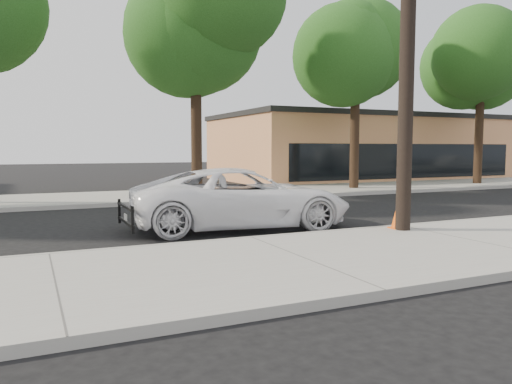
% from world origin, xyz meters
% --- Properties ---
extents(ground, '(120.00, 120.00, 0.00)m').
position_xyz_m(ground, '(0.00, 0.00, 0.00)').
color(ground, black).
rests_on(ground, ground).
extents(near_sidewalk, '(90.00, 4.40, 0.15)m').
position_xyz_m(near_sidewalk, '(0.00, -4.30, 0.07)').
color(near_sidewalk, gray).
rests_on(near_sidewalk, ground).
extents(far_sidewalk, '(90.00, 5.00, 0.15)m').
position_xyz_m(far_sidewalk, '(0.00, 8.50, 0.07)').
color(far_sidewalk, gray).
rests_on(far_sidewalk, ground).
extents(curb_near, '(90.00, 0.12, 0.16)m').
position_xyz_m(curb_near, '(0.00, -2.10, 0.07)').
color(curb_near, '#9E9B93').
rests_on(curb_near, ground).
extents(building_main, '(18.00, 10.00, 4.00)m').
position_xyz_m(building_main, '(16.00, 16.00, 2.00)').
color(building_main, '#CC7E55').
rests_on(building_main, ground).
extents(utility_pole, '(1.40, 0.34, 9.00)m').
position_xyz_m(utility_pole, '(3.60, -2.70, 4.70)').
color(utility_pole, black).
rests_on(utility_pole, near_sidewalk).
extents(tree_c, '(4.96, 4.80, 9.55)m').
position_xyz_m(tree_c, '(2.22, 7.64, 6.91)').
color(tree_c, black).
rests_on(tree_c, far_sidewalk).
extents(tree_d, '(4.50, 4.35, 8.75)m').
position_xyz_m(tree_d, '(10.20, 7.95, 6.37)').
color(tree_d, black).
rests_on(tree_d, far_sidewalk).
extents(tree_e, '(4.80, 4.65, 9.25)m').
position_xyz_m(tree_e, '(18.21, 7.74, 6.70)').
color(tree_e, black).
rests_on(tree_e, far_sidewalk).
extents(police_cruiser, '(5.83, 3.23, 1.55)m').
position_xyz_m(police_cruiser, '(0.64, -0.09, 0.77)').
color(police_cruiser, white).
rests_on(police_cruiser, ground).
extents(traffic_cone, '(0.38, 0.38, 0.70)m').
position_xyz_m(traffic_cone, '(3.63, -2.50, 0.49)').
color(traffic_cone, '#F1580C').
rests_on(traffic_cone, near_sidewalk).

